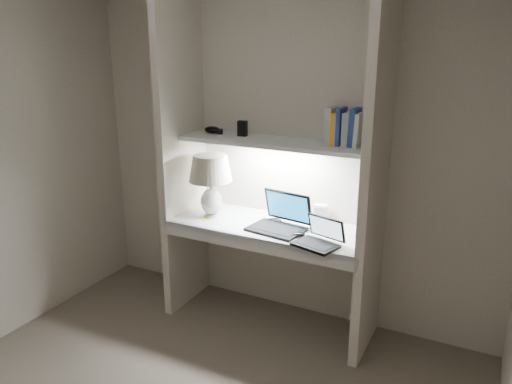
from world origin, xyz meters
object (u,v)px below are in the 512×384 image
Objects in this scene: laptop_main at (281,221)px; laptop_netbook at (319,239)px; table_lamp at (211,176)px; book_row at (344,128)px; speaker at (321,214)px.

laptop_main is 0.38m from laptop_netbook.
table_lamp reaches higher than laptop_main.
table_lamp is 1.90× the size of book_row.
book_row reaches higher than table_lamp.
table_lamp is at bearing -168.63° from book_row.
laptop_netbook is at bearing -16.03° from laptop_main.
laptop_netbook reaches higher than speaker.
laptop_main is 3.09× the size of speaker.
laptop_main is at bearing 0.46° from table_lamp.
laptop_main is at bearing -137.74° from speaker.
laptop_main reaches higher than laptop_netbook.
laptop_netbook is 0.75m from book_row.
table_lamp is 0.96m from laptop_netbook.
book_row is (0.93, 0.19, 0.40)m from table_lamp.
speaker is (0.21, 0.24, 0.01)m from laptop_main.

